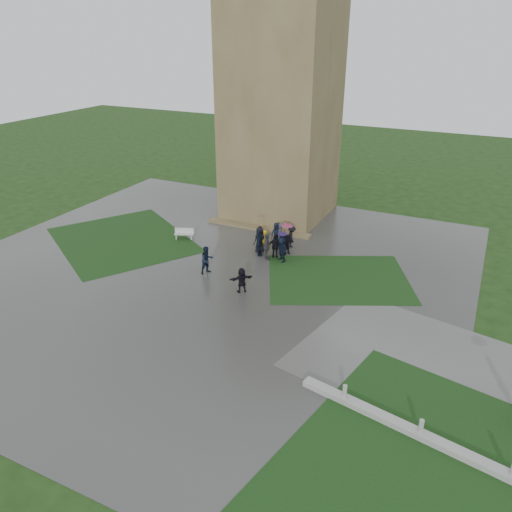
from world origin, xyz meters
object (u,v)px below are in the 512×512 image
at_px(bench, 184,234).
at_px(pedestrian_mid, 207,260).
at_px(tower, 282,108).
at_px(pedestrian_near, 242,280).

bearing_deg(bench, pedestrian_mid, -66.00).
xyz_separation_m(tower, pedestrian_mid, (0.35, -13.01, -8.03)).
bearing_deg(tower, bench, -116.21).
relative_size(tower, bench, 11.72).
relative_size(pedestrian_mid, pedestrian_near, 1.18).
height_order(tower, pedestrian_near, tower).
bearing_deg(tower, pedestrian_near, -75.84).
distance_m(tower, pedestrian_mid, 15.29).
relative_size(tower, pedestrian_near, 11.15).
xyz_separation_m(bench, pedestrian_mid, (4.64, -4.28, 0.51)).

